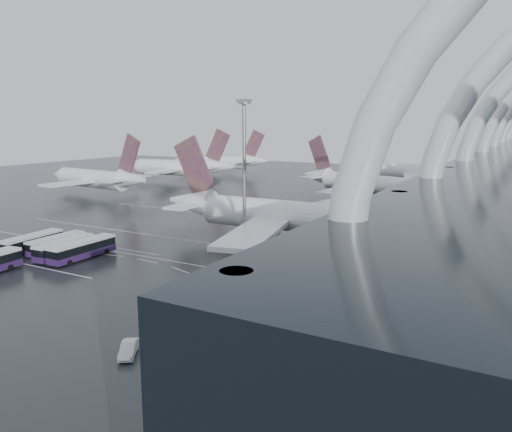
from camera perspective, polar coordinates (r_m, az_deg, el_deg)
The scene contains 22 objects.
ground at distance 87.89m, azimuth -5.98°, elevation -5.32°, with size 420.00×420.00×0.00m, color black.
lane_marking_near at distance 86.34m, azimuth -6.75°, elevation -5.63°, with size 120.00×0.25×0.01m, color silver.
lane_marking_mid at distance 97.55m, azimuth -1.89°, elevation -3.64°, with size 120.00×0.25×0.01m, color silver.
lane_marking_far at distance 121.73m, azimuth 4.97°, elevation -0.78°, with size 120.00×0.25×0.01m, color silver.
bus_bay_line_south at distance 93.39m, azimuth -24.04°, elevation -5.24°, with size 28.00×0.25×0.01m, color silver.
bus_bay_line_north at distance 103.27m, azimuth -16.93°, elevation -3.30°, with size 28.00×0.25×0.01m, color silver.
airliner_main at distance 99.98m, azimuth 4.23°, elevation -0.18°, with size 62.82×55.28×21.34m.
airliner_gate_b at distance 158.95m, azimuth 13.15°, elevation 3.49°, with size 56.02×49.72×19.83m.
airliner_gate_c at distance 197.19m, azimuth 18.77°, elevation 4.66°, with size 59.72×55.20×21.32m.
jet_remote_west at distance 174.54m, azimuth -17.66°, elevation 4.02°, with size 47.64×38.43×20.73m.
jet_remote_mid at distance 207.50m, azimuth -8.69°, elevation 5.45°, with size 49.79×40.25×21.67m.
jet_remote_far at distance 237.29m, azimuth -4.07°, elevation 6.14°, with size 47.38×38.42×20.75m.
bus_row_near_a at distance 103.66m, azimuth -24.23°, elevation -2.75°, with size 4.04×13.09×3.17m.
bus_row_near_b at distance 101.52m, azimuth -21.86°, elevation -2.91°, with size 3.26×12.18×2.97m.
bus_row_near_c at distance 97.35m, azimuth -21.04°, elevation -3.36°, with size 4.06×12.86×3.11m.
bus_row_near_d at distance 94.68m, azimuth -19.21°, elevation -3.56°, with size 3.38×13.46×3.30m.
van_curve_c at distance 55.84m, azimuth -14.35°, elevation -14.50°, with size 1.51×4.33×1.43m, color white.
floodlight_mast at distance 94.31m, azimuth -1.36°, elevation 6.81°, with size 2.17×2.17×28.24m.
gse_cart_belly_a at distance 98.33m, azimuth 13.61°, elevation -3.51°, with size 1.95×1.15×1.06m, color #B87B18.
gse_cart_belly_b at distance 103.27m, azimuth 14.12°, elevation -2.80°, with size 2.34×1.38×1.28m, color slate.
gse_cart_belly_c at distance 101.68m, azimuth 5.97°, elevation -2.75°, with size 2.25×1.33×1.23m, color #B87B18.
gse_cart_belly_e at distance 111.61m, azimuth 14.09°, elevation -1.81°, with size 2.25×1.33×1.22m, color #B87B18.
Camera 1 is at (49.24, -68.67, 24.19)m, focal length 35.00 mm.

